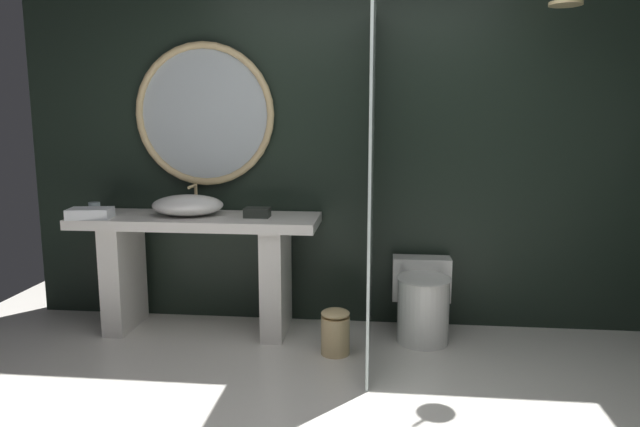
{
  "coord_description": "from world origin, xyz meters",
  "views": [
    {
      "loc": [
        0.2,
        -2.27,
        1.5
      ],
      "look_at": [
        -0.14,
        0.99,
        0.95
      ],
      "focal_mm": 32.46,
      "sensor_mm": 36.0,
      "label": 1
    }
  ],
  "objects_px": {
    "tissue_box": "(257,212)",
    "round_wall_mirror": "(204,114)",
    "waste_bin": "(335,331)",
    "folded_hand_towel": "(90,213)",
    "toilet": "(423,300)",
    "tumbler_cup": "(95,208)",
    "vessel_sink": "(188,205)"
  },
  "relations": [
    {
      "from": "tumbler_cup",
      "to": "folded_hand_towel",
      "type": "height_order",
      "value": "tumbler_cup"
    },
    {
      "from": "tissue_box",
      "to": "round_wall_mirror",
      "type": "bearing_deg",
      "value": 148.69
    },
    {
      "from": "tissue_box",
      "to": "waste_bin",
      "type": "height_order",
      "value": "tissue_box"
    },
    {
      "from": "toilet",
      "to": "round_wall_mirror",
      "type": "bearing_deg",
      "value": 171.05
    },
    {
      "from": "tissue_box",
      "to": "folded_hand_towel",
      "type": "distance_m",
      "value": 1.12
    },
    {
      "from": "waste_bin",
      "to": "tissue_box",
      "type": "bearing_deg",
      "value": 150.68
    },
    {
      "from": "tumbler_cup",
      "to": "round_wall_mirror",
      "type": "height_order",
      "value": "round_wall_mirror"
    },
    {
      "from": "vessel_sink",
      "to": "toilet",
      "type": "bearing_deg",
      "value": -0.46
    },
    {
      "from": "tissue_box",
      "to": "waste_bin",
      "type": "distance_m",
      "value": 0.96
    },
    {
      "from": "toilet",
      "to": "folded_hand_towel",
      "type": "distance_m",
      "value": 2.33
    },
    {
      "from": "round_wall_mirror",
      "to": "folded_hand_towel",
      "type": "distance_m",
      "value": 1.04
    },
    {
      "from": "vessel_sink",
      "to": "folded_hand_towel",
      "type": "height_order",
      "value": "vessel_sink"
    },
    {
      "from": "vessel_sink",
      "to": "round_wall_mirror",
      "type": "height_order",
      "value": "round_wall_mirror"
    },
    {
      "from": "round_wall_mirror",
      "to": "vessel_sink",
      "type": "bearing_deg",
      "value": -106.08
    },
    {
      "from": "round_wall_mirror",
      "to": "toilet",
      "type": "bearing_deg",
      "value": -8.95
    },
    {
      "from": "folded_hand_towel",
      "to": "toilet",
      "type": "bearing_deg",
      "value": 4.47
    },
    {
      "from": "toilet",
      "to": "waste_bin",
      "type": "distance_m",
      "value": 0.67
    },
    {
      "from": "tumbler_cup",
      "to": "tissue_box",
      "type": "distance_m",
      "value": 1.15
    },
    {
      "from": "tumbler_cup",
      "to": "round_wall_mirror",
      "type": "xyz_separation_m",
      "value": [
        0.72,
        0.28,
        0.65
      ]
    },
    {
      "from": "round_wall_mirror",
      "to": "folded_hand_towel",
      "type": "relative_size",
      "value": 3.64
    },
    {
      "from": "round_wall_mirror",
      "to": "toilet",
      "type": "relative_size",
      "value": 1.9
    },
    {
      "from": "round_wall_mirror",
      "to": "waste_bin",
      "type": "relative_size",
      "value": 3.42
    },
    {
      "from": "tissue_box",
      "to": "toilet",
      "type": "xyz_separation_m",
      "value": [
        1.13,
        0.01,
        -0.59
      ]
    },
    {
      "from": "toilet",
      "to": "folded_hand_towel",
      "type": "height_order",
      "value": "folded_hand_towel"
    },
    {
      "from": "toilet",
      "to": "folded_hand_towel",
      "type": "relative_size",
      "value": 1.91
    },
    {
      "from": "tumbler_cup",
      "to": "folded_hand_towel",
      "type": "xyz_separation_m",
      "value": [
        0.04,
        -0.14,
        -0.01
      ]
    },
    {
      "from": "tumbler_cup",
      "to": "toilet",
      "type": "distance_m",
      "value": 2.36
    },
    {
      "from": "waste_bin",
      "to": "folded_hand_towel",
      "type": "distance_m",
      "value": 1.82
    },
    {
      "from": "tumbler_cup",
      "to": "round_wall_mirror",
      "type": "distance_m",
      "value": 1.01
    },
    {
      "from": "vessel_sink",
      "to": "round_wall_mirror",
      "type": "xyz_separation_m",
      "value": [
        0.07,
        0.23,
        0.62
      ]
    },
    {
      "from": "tissue_box",
      "to": "folded_hand_towel",
      "type": "xyz_separation_m",
      "value": [
        -1.11,
        -0.16,
        0.0
      ]
    },
    {
      "from": "tissue_box",
      "to": "round_wall_mirror",
      "type": "height_order",
      "value": "round_wall_mirror"
    }
  ]
}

